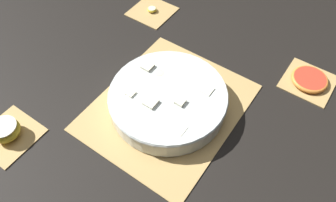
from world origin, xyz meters
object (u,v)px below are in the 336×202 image
apple_half (5,130)px  grapefruit_slice (310,79)px  fruit_salad_bowl (168,99)px  banana_coin_single (152,9)px

apple_half → grapefruit_slice: apple_half is taller
fruit_salad_bowl → apple_half: size_ratio=4.36×
apple_half → fruit_salad_bowl: bearing=137.4°
apple_half → grapefruit_slice: bearing=137.4°
apple_half → banana_coin_single: bearing=180.0°
fruit_salad_bowl → banana_coin_single: (-0.29, -0.27, -0.03)m
apple_half → banana_coin_single: 0.58m
apple_half → grapefruit_slice: (-0.58, 0.54, -0.01)m
fruit_salad_bowl → grapefruit_slice: size_ratio=3.03×
fruit_salad_bowl → grapefruit_slice: 0.40m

